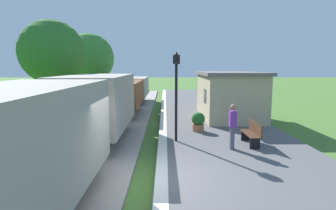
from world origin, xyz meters
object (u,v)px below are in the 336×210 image
(tree_trackside_far, at_px, (52,52))
(tree_field_left, at_px, (89,58))
(potted_planter, at_px, (198,121))
(lamp_post_near, at_px, (176,80))
(bench_near_hut, at_px, (252,133))
(person_waiting, at_px, (233,125))
(station_hut, at_px, (229,95))
(tree_field_distant, at_px, (84,59))
(freight_train, at_px, (109,101))

(tree_trackside_far, height_order, tree_field_left, tree_field_left)
(potted_planter, distance_m, lamp_post_near, 2.98)
(bench_near_hut, relative_size, person_waiting, 0.88)
(station_hut, height_order, lamp_post_near, lamp_post_near)
(bench_near_hut, xyz_separation_m, tree_field_left, (-9.91, 13.10, 3.32))
(tree_trackside_far, height_order, tree_field_distant, tree_trackside_far)
(potted_planter, bearing_deg, person_waiting, -72.60)
(bench_near_hut, bearing_deg, tree_field_distant, 120.91)
(station_hut, bearing_deg, person_waiting, -101.58)
(freight_train, xyz_separation_m, tree_trackside_far, (-3.63, 1.96, 2.61))
(person_waiting, relative_size, potted_planter, 1.87)
(station_hut, bearing_deg, tree_field_distant, 130.86)
(tree_field_distant, bearing_deg, lamp_post_near, -64.84)
(station_hut, distance_m, person_waiting, 6.82)
(bench_near_hut, bearing_deg, lamp_post_near, 169.36)
(freight_train, xyz_separation_m, lamp_post_near, (3.36, -3.04, 1.25))
(tree_field_distant, bearing_deg, freight_train, -70.16)
(freight_train, bearing_deg, tree_field_distant, 109.84)
(bench_near_hut, xyz_separation_m, tree_trackside_far, (-10.00, 5.57, 3.44))
(bench_near_hut, distance_m, tree_trackside_far, 11.96)
(freight_train, relative_size, potted_planter, 28.38)
(potted_planter, xyz_separation_m, tree_trackside_far, (-8.13, 3.21, 3.44))
(bench_near_hut, relative_size, tree_field_left, 0.24)
(tree_field_left, bearing_deg, station_hut, -34.20)
(potted_planter, xyz_separation_m, tree_field_left, (-8.05, 10.73, 3.32))
(station_hut, bearing_deg, freight_train, -160.10)
(tree_field_distant, bearing_deg, station_hut, -49.14)
(person_waiting, bearing_deg, potted_planter, -67.99)
(bench_near_hut, bearing_deg, potted_planter, 128.31)
(tree_field_left, bearing_deg, potted_planter, -53.15)
(bench_near_hut, height_order, potted_planter, potted_planter)
(station_hut, xyz_separation_m, tree_field_distant, (-13.19, 15.24, 2.54))
(lamp_post_near, height_order, tree_field_distant, tree_field_distant)
(station_hut, relative_size, lamp_post_near, 1.57)
(station_hut, distance_m, tree_field_left, 12.73)
(potted_planter, bearing_deg, freight_train, 164.56)
(freight_train, distance_m, tree_trackside_far, 4.88)
(bench_near_hut, height_order, tree_field_distant, tree_field_distant)
(tree_field_left, height_order, tree_field_distant, tree_field_left)
(station_hut, relative_size, potted_planter, 6.33)
(tree_field_left, relative_size, tree_field_distant, 1.03)
(person_waiting, height_order, potted_planter, person_waiting)
(freight_train, height_order, bench_near_hut, freight_train)
(freight_train, height_order, lamp_post_near, lamp_post_near)
(person_waiting, height_order, tree_field_left, tree_field_left)
(person_waiting, distance_m, tree_field_distant, 25.07)
(person_waiting, relative_size, lamp_post_near, 0.46)
(person_waiting, bearing_deg, tree_field_distant, -57.05)
(tree_trackside_far, relative_size, tree_field_distant, 1.01)
(person_waiting, relative_size, tree_field_distant, 0.29)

